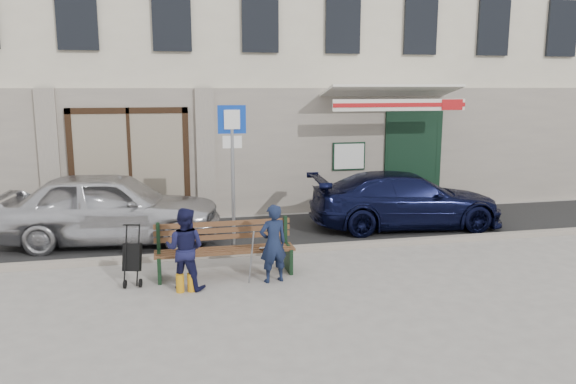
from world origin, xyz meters
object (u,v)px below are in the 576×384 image
object	(u,v)px
car_navy	(406,200)
parking_sign	(232,154)
car_silver	(111,207)
bench	(222,250)
woman	(185,249)
man	(273,243)
stroller	(132,259)

from	to	relation	value
car_navy	parking_sign	size ratio (longest dim) A/B	1.54
car_silver	bench	bearing A→B (deg)	-134.48
woman	man	bearing A→B (deg)	-157.15
car_navy	bench	xyz separation A→B (m)	(-4.53, -2.49, -0.19)
bench	woman	bearing A→B (deg)	-141.38
man	car_silver	bearing A→B (deg)	-60.05
woman	parking_sign	bearing A→B (deg)	-97.08
parking_sign	woman	size ratio (longest dim) A/B	2.15
bench	man	xyz separation A→B (m)	(0.80, -0.50, 0.21)
parking_sign	man	xyz separation A→B (m)	(0.43, -1.80, -1.30)
parking_sign	stroller	xyz separation A→B (m)	(-1.87, -1.40, -1.52)
parking_sign	bench	size ratio (longest dim) A/B	1.20
car_silver	bench	size ratio (longest dim) A/B	1.87
car_silver	man	size ratio (longest dim) A/B	3.38
parking_sign	car_silver	bearing A→B (deg)	155.43
man	woman	size ratio (longest dim) A/B	0.99
car_navy	bench	bearing A→B (deg)	123.24
car_navy	car_silver	bearing A→B (deg)	93.88
car_navy	man	size ratio (longest dim) A/B	3.35
parking_sign	man	size ratio (longest dim) A/B	2.18
bench	man	size ratio (longest dim) A/B	1.81
car_navy	woman	distance (m)	5.99
parking_sign	stroller	bearing A→B (deg)	-140.01
parking_sign	bench	world-z (taller)	parking_sign
car_navy	woman	world-z (taller)	woman
car_navy	bench	world-z (taller)	car_navy
man	stroller	world-z (taller)	man
man	woman	bearing A→B (deg)	-12.09
man	bench	bearing A→B (deg)	-45.17
car_silver	car_navy	world-z (taller)	car_silver
man	stroller	xyz separation A→B (m)	(-2.30, 0.40, -0.23)
car_silver	man	bearing A→B (deg)	-130.22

